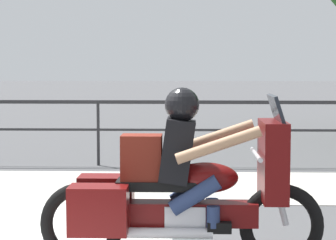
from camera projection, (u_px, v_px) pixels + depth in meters
sidewalk_band at (80, 186)px, 9.24m from camera, size 44.00×2.40×0.01m
fence_railing at (98, 114)px, 11.04m from camera, size 36.00×0.05×1.11m
motorcycle at (180, 187)px, 5.52m from camera, size 2.41×0.76×1.53m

